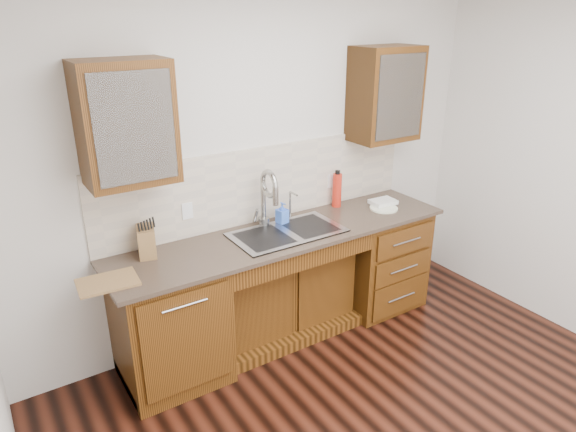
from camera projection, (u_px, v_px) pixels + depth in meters
wall_back at (260, 164)px, 3.97m from camera, size 4.00×0.10×2.70m
base_cabinet_left at (170, 323)px, 3.56m from camera, size 0.70×0.62×0.88m
base_cabinet_center at (279, 291)px, 4.14m from camera, size 1.20×0.44×0.70m
base_cabinet_right at (376, 257)px, 4.51m from camera, size 0.70×0.62×0.88m
countertop at (286, 234)px, 3.85m from camera, size 2.70×0.65×0.03m
backsplash at (264, 184)px, 3.98m from camera, size 2.70×0.02×0.59m
sink at (287, 243)px, 3.87m from camera, size 0.84×0.46×0.19m
faucet at (263, 201)px, 3.90m from camera, size 0.04×0.04×0.40m
filter_tap at (290, 204)px, 4.07m from camera, size 0.02×0.02×0.24m
upper_cabinet_left at (126, 123)px, 3.10m from camera, size 0.55×0.34×0.75m
upper_cabinet_right at (385, 94)px, 4.15m from camera, size 0.55×0.34×0.75m
outlet_left at (187, 211)px, 3.68m from camera, size 0.08×0.01×0.12m
outlet_right at (332, 180)px, 4.33m from camera, size 0.08×0.01×0.12m
soap_bottle at (282, 213)px, 3.97m from camera, size 0.09×0.09×0.17m
water_bottle at (337, 190)px, 4.30m from camera, size 0.10×0.10×0.29m
plate at (384, 208)px, 4.29m from camera, size 0.31×0.31×0.01m
dish_towel at (383, 202)px, 4.36m from camera, size 0.22×0.17×0.03m
knife_block at (146, 241)px, 3.45m from camera, size 0.16×0.21×0.20m
cutting_board at (108, 282)px, 3.13m from camera, size 0.37×0.27×0.02m
cup_left_a at (111, 134)px, 3.07m from camera, size 0.13×0.13×0.09m
cup_left_b at (146, 129)px, 3.18m from camera, size 0.12×0.12×0.10m
cup_right_a at (372, 102)px, 4.10m from camera, size 0.13×0.13×0.09m
cup_right_b at (393, 100)px, 4.22m from camera, size 0.11×0.11×0.08m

